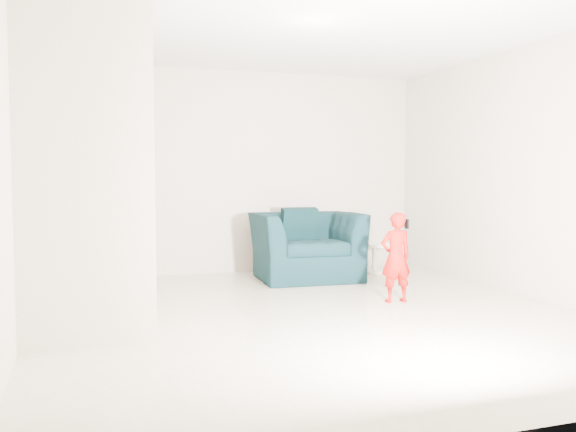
{
  "coord_description": "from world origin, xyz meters",
  "views": [
    {
      "loc": [
        -2.04,
        -5.22,
        1.29
      ],
      "look_at": [
        0.15,
        1.2,
        0.85
      ],
      "focal_mm": 38.0,
      "sensor_mm": 36.0,
      "label": 1
    }
  ],
  "objects_px": {
    "toddler": "(396,257)",
    "side_table": "(374,253)",
    "staircase": "(86,215)",
    "armchair": "(306,246)"
  },
  "relations": [
    {
      "from": "toddler",
      "to": "side_table",
      "type": "bearing_deg",
      "value": -110.24
    },
    {
      "from": "toddler",
      "to": "staircase",
      "type": "xyz_separation_m",
      "value": [
        -3.01,
        0.26,
        0.48
      ]
    },
    {
      "from": "armchair",
      "to": "toddler",
      "type": "relative_size",
      "value": 1.38
    },
    {
      "from": "armchair",
      "to": "side_table",
      "type": "distance_m",
      "value": 1.04
    },
    {
      "from": "side_table",
      "to": "staircase",
      "type": "bearing_deg",
      "value": -157.51
    },
    {
      "from": "armchair",
      "to": "side_table",
      "type": "relative_size",
      "value": 3.23
    },
    {
      "from": "toddler",
      "to": "staircase",
      "type": "relative_size",
      "value": 0.26
    },
    {
      "from": "staircase",
      "to": "side_table",
      "type": "bearing_deg",
      "value": 22.49
    },
    {
      "from": "armchair",
      "to": "toddler",
      "type": "bearing_deg",
      "value": -73.96
    },
    {
      "from": "toddler",
      "to": "armchair",
      "type": "bearing_deg",
      "value": -77.33
    }
  ]
}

